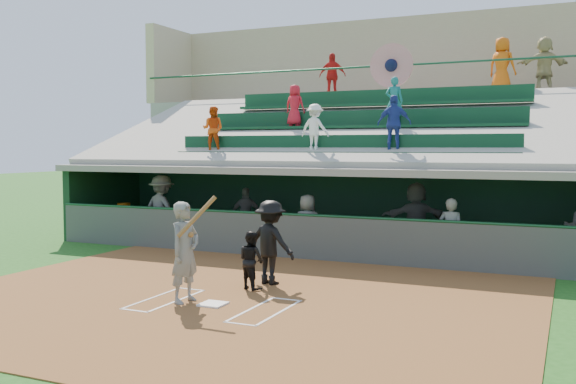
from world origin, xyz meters
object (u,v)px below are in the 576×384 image
at_px(catcher, 251,260).
at_px(white_table, 124,226).
at_px(batter_at_plate, 185,252).
at_px(home_plate, 213,304).
at_px(water_cooler, 124,209).

distance_m(catcher, white_table, 8.76).
bearing_deg(batter_at_plate, home_plate, 1.65).
distance_m(batter_at_plate, water_cooler, 9.26).
distance_m(catcher, water_cooler, 8.79).
relative_size(batter_at_plate, white_table, 2.76).
bearing_deg(white_table, catcher, -60.57).
bearing_deg(white_table, water_cooler, 95.61).
distance_m(batter_at_plate, catcher, 1.59).
bearing_deg(white_table, batter_at_plate, -69.99).
xyz_separation_m(batter_at_plate, white_table, (-6.52, 6.53, -0.59)).
bearing_deg(catcher, water_cooler, -12.31).
bearing_deg(home_plate, catcher, 88.66).
height_order(catcher, white_table, catcher).
distance_m(home_plate, white_table, 9.63).
height_order(catcher, water_cooler, catcher).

